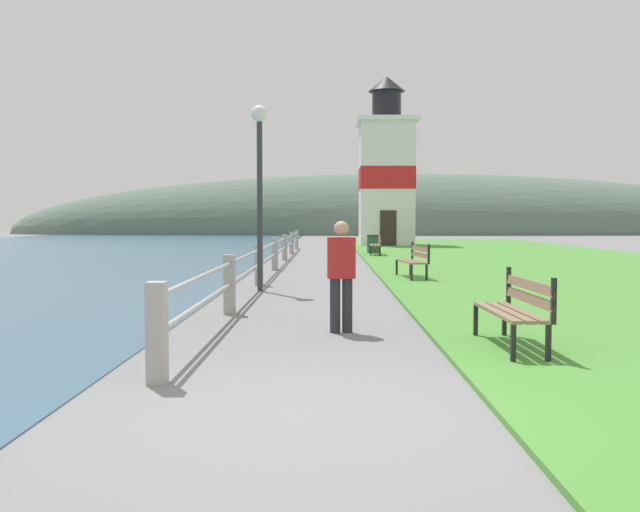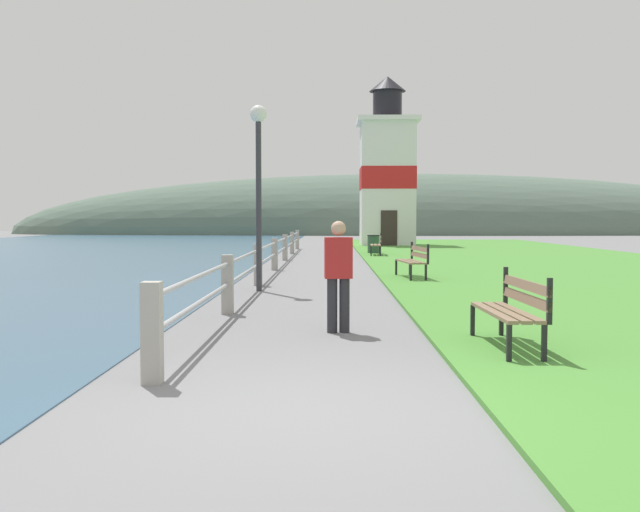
{
  "view_description": "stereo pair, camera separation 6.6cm",
  "coord_description": "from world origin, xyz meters",
  "px_view_note": "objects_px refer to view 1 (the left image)",
  "views": [
    {
      "loc": [
        0.2,
        -5.63,
        1.56
      ],
      "look_at": [
        -0.08,
        18.18,
        0.3
      ],
      "focal_mm": 40.0,
      "sensor_mm": 36.0,
      "label": 1
    },
    {
      "loc": [
        0.26,
        -5.63,
        1.56
      ],
      "look_at": [
        -0.08,
        18.18,
        0.3
      ],
      "focal_mm": 40.0,
      "sensor_mm": 36.0,
      "label": 2
    }
  ],
  "objects_px": {
    "lighthouse": "(386,174)",
    "lamp_post": "(260,163)",
    "park_bench_near": "(516,306)",
    "park_bench_far": "(377,243)",
    "person_strolling": "(341,272)",
    "park_bench_midway": "(414,259)",
    "trash_bin": "(373,245)"
  },
  "relations": [
    {
      "from": "park_bench_near",
      "to": "park_bench_midway",
      "type": "xyz_separation_m",
      "value": [
        -0.01,
        9.75,
        0.0
      ]
    },
    {
      "from": "park_bench_near",
      "to": "lamp_post",
      "type": "bearing_deg",
      "value": -63.85
    },
    {
      "from": "trash_bin",
      "to": "person_strolling",
      "type": "bearing_deg",
      "value": -94.74
    },
    {
      "from": "park_bench_far",
      "to": "lamp_post",
      "type": "bearing_deg",
      "value": 78.87
    },
    {
      "from": "park_bench_midway",
      "to": "lamp_post",
      "type": "relative_size",
      "value": 0.47
    },
    {
      "from": "park_bench_far",
      "to": "lamp_post",
      "type": "distance_m",
      "value": 14.56
    },
    {
      "from": "park_bench_midway",
      "to": "person_strolling",
      "type": "bearing_deg",
      "value": 70.31
    },
    {
      "from": "park_bench_far",
      "to": "lighthouse",
      "type": "relative_size",
      "value": 0.18
    },
    {
      "from": "park_bench_midway",
      "to": "park_bench_far",
      "type": "xyz_separation_m",
      "value": [
        -0.17,
        11.15,
        -0.0
      ]
    },
    {
      "from": "lighthouse",
      "to": "lamp_post",
      "type": "bearing_deg",
      "value": -100.55
    },
    {
      "from": "park_bench_midway",
      "to": "person_strolling",
      "type": "height_order",
      "value": "person_strolling"
    },
    {
      "from": "lighthouse",
      "to": "park_bench_near",
      "type": "bearing_deg",
      "value": -91.96
    },
    {
      "from": "park_bench_midway",
      "to": "park_bench_far",
      "type": "height_order",
      "value": "same"
    },
    {
      "from": "person_strolling",
      "to": "trash_bin",
      "type": "distance_m",
      "value": 21.33
    },
    {
      "from": "trash_bin",
      "to": "lamp_post",
      "type": "distance_m",
      "value": 16.24
    },
    {
      "from": "park_bench_midway",
      "to": "lighthouse",
      "type": "bearing_deg",
      "value": -98.99
    },
    {
      "from": "person_strolling",
      "to": "lamp_post",
      "type": "bearing_deg",
      "value": 12.35
    },
    {
      "from": "lighthouse",
      "to": "trash_bin",
      "type": "relative_size",
      "value": 11.42
    },
    {
      "from": "lighthouse",
      "to": "person_strolling",
      "type": "xyz_separation_m",
      "value": [
        -3.13,
        -31.13,
        -3.28
      ]
    },
    {
      "from": "trash_bin",
      "to": "park_bench_far",
      "type": "bearing_deg",
      "value": -87.56
    },
    {
      "from": "park_bench_near",
      "to": "person_strolling",
      "type": "xyz_separation_m",
      "value": [
        -2.02,
        1.39,
        0.29
      ]
    },
    {
      "from": "park_bench_midway",
      "to": "park_bench_far",
      "type": "relative_size",
      "value": 1.08
    },
    {
      "from": "park_bench_near",
      "to": "lighthouse",
      "type": "xyz_separation_m",
      "value": [
        1.11,
        32.52,
        3.57
      ]
    },
    {
      "from": "park_bench_midway",
      "to": "trash_bin",
      "type": "relative_size",
      "value": 2.2
    },
    {
      "from": "park_bench_near",
      "to": "trash_bin",
      "type": "distance_m",
      "value": 22.65
    },
    {
      "from": "park_bench_midway",
      "to": "park_bench_far",
      "type": "bearing_deg",
      "value": -95.3
    },
    {
      "from": "person_strolling",
      "to": "lamp_post",
      "type": "relative_size",
      "value": 0.39
    },
    {
      "from": "trash_bin",
      "to": "park_bench_midway",
      "type": "bearing_deg",
      "value": -88.91
    },
    {
      "from": "park_bench_far",
      "to": "park_bench_midway",
      "type": "bearing_deg",
      "value": 93.73
    },
    {
      "from": "lighthouse",
      "to": "person_strolling",
      "type": "height_order",
      "value": "lighthouse"
    },
    {
      "from": "park_bench_near",
      "to": "park_bench_far",
      "type": "bearing_deg",
      "value": -91.15
    },
    {
      "from": "person_strolling",
      "to": "trash_bin",
      "type": "xyz_separation_m",
      "value": [
        1.76,
        21.26,
        -0.4
      ]
    }
  ]
}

